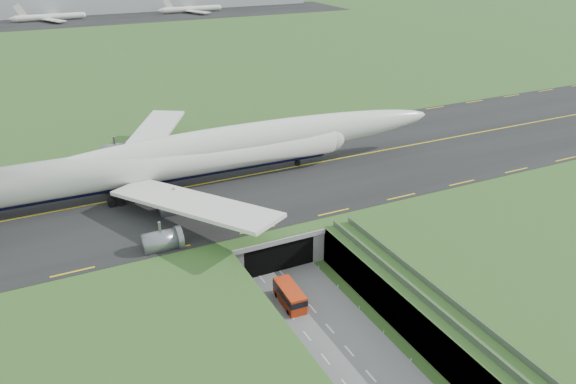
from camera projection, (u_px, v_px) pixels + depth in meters
ground at (303, 299)px, 82.86m from camera, size 900.00×900.00×0.00m
airfield_deck at (303, 282)px, 81.59m from camera, size 800.00×800.00×6.00m
trench_road at (328, 327)px, 76.70m from camera, size 12.00×75.00×0.20m
taxiway at (224, 180)px, 107.21m from camera, size 800.00×44.00×0.18m
tunnel_portal at (258, 230)px, 95.08m from camera, size 17.00×22.30×6.00m
guideway at (453, 322)px, 69.40m from camera, size 3.00×53.00×7.05m
jumbo_jet at (195, 156)px, 103.52m from camera, size 101.95×64.26×21.26m
shuttle_tram at (290, 296)px, 80.88m from camera, size 2.90×6.96×2.81m
cargo_terminal at (63, 0)px, 321.15m from camera, size 320.00×67.00×15.60m
distant_hills at (132, 4)px, 460.82m from camera, size 700.00×91.00×60.00m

